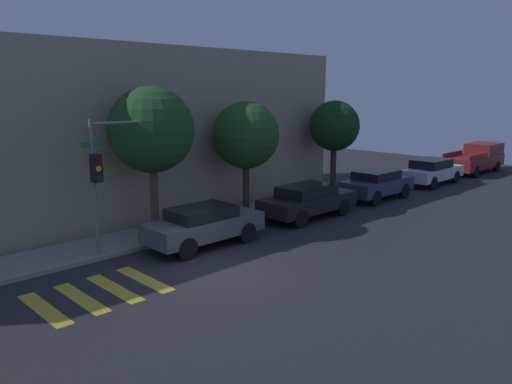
# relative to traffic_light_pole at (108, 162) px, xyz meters

# --- Properties ---
(ground_plane) EXTENTS (60.00, 60.00, 0.00)m
(ground_plane) POSITION_rel_traffic_light_pole_xyz_m (1.53, -3.37, -3.19)
(ground_plane) COLOR #28282D
(sidewalk) EXTENTS (26.00, 2.33, 0.14)m
(sidewalk) POSITION_rel_traffic_light_pole_xyz_m (1.53, 1.00, -3.12)
(sidewalk) COLOR gray
(sidewalk) RESTS_ON ground
(building_row) EXTENTS (26.00, 6.00, 7.28)m
(building_row) POSITION_rel_traffic_light_pole_xyz_m (1.53, 5.57, 0.45)
(building_row) COLOR gray
(building_row) RESTS_ON ground
(crosswalk) EXTENTS (3.38, 2.60, 0.00)m
(crosswalk) POSITION_rel_traffic_light_pole_xyz_m (-1.86, -2.57, -3.18)
(crosswalk) COLOR gold
(crosswalk) RESTS_ON ground
(traffic_light_pole) EXTENTS (2.40, 0.56, 4.57)m
(traffic_light_pole) POSITION_rel_traffic_light_pole_xyz_m (0.00, 0.00, 0.00)
(traffic_light_pole) COLOR slate
(traffic_light_pole) RESTS_ON ground
(sedan_near_corner) EXTENTS (4.35, 1.75, 1.44)m
(sedan_near_corner) POSITION_rel_traffic_light_pole_xyz_m (2.88, -1.27, -2.40)
(sedan_near_corner) COLOR #4C5156
(sedan_near_corner) RESTS_ON ground
(sedan_middle) EXTENTS (4.66, 1.86, 1.46)m
(sedan_middle) POSITION_rel_traffic_light_pole_xyz_m (8.60, -1.27, -2.39)
(sedan_middle) COLOR black
(sedan_middle) RESTS_ON ground
(sedan_far_end) EXTENTS (4.35, 1.81, 1.49)m
(sedan_far_end) POSITION_rel_traffic_light_pole_xyz_m (14.04, -1.27, -2.37)
(sedan_far_end) COLOR #2D3351
(sedan_far_end) RESTS_ON ground
(sedan_tail_of_row) EXTENTS (4.64, 1.85, 1.52)m
(sedan_tail_of_row) POSITION_rel_traffic_light_pole_xyz_m (19.89, -1.27, -2.37)
(sedan_tail_of_row) COLOR silver
(sedan_tail_of_row) RESTS_ON ground
(pickup_truck) EXTENTS (5.64, 1.96, 1.90)m
(pickup_truck) POSITION_rel_traffic_light_pole_xyz_m (26.22, -1.27, -2.22)
(pickup_truck) COLOR maroon
(pickup_truck) RESTS_ON ground
(tree_near_corner) EXTENTS (3.18, 3.18, 5.63)m
(tree_near_corner) POSITION_rel_traffic_light_pole_xyz_m (2.35, 1.03, 0.83)
(tree_near_corner) COLOR brown
(tree_near_corner) RESTS_ON ground
(tree_midblock) EXTENTS (2.92, 2.92, 5.01)m
(tree_midblock) POSITION_rel_traffic_light_pole_xyz_m (7.09, 1.03, 0.34)
(tree_midblock) COLOR #42301E
(tree_midblock) RESTS_ON ground
(tree_far_end) EXTENTS (2.62, 2.62, 4.96)m
(tree_far_end) POSITION_rel_traffic_light_pole_xyz_m (13.41, 1.03, 0.43)
(tree_far_end) COLOR #42301E
(tree_far_end) RESTS_ON ground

